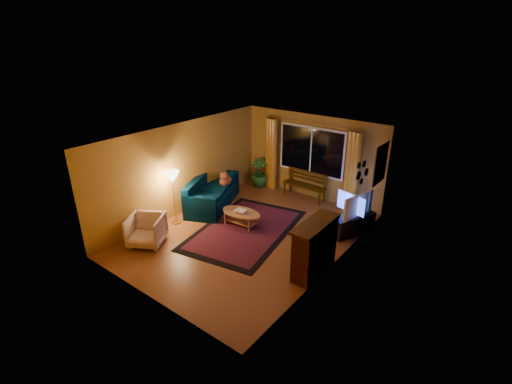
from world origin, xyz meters
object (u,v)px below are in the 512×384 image
Objects in this scene: sofa at (213,191)px; tv_console at (352,224)px; floor_lamp at (174,198)px; bench at (304,192)px; armchair at (146,229)px; coffee_table at (241,219)px.

tv_console is at bearing -10.42° from sofa.
floor_lamp reaches higher than tv_console.
armchair is (-1.59, -4.55, 0.20)m from bench.
armchair is at bearing -76.47° from floor_lamp.
tv_console is at bearing 12.63° from armchair.
bench is 1.22× the size of coffee_table.
tv_console is (3.87, 0.94, -0.20)m from sofa.
bench is at bearing 81.27° from coffee_table.
coffee_table is at bearing 28.68° from armchair.
floor_lamp is 1.20× the size of tv_console.
floor_lamp is (-1.86, -3.43, 0.51)m from bench.
armchair is at bearing -108.74° from sofa.
coffee_table is at bearing 31.85° from floor_lamp.
floor_lamp is (-0.27, 1.12, 0.32)m from armchair.
tv_console reaches higher than bench.
floor_lamp is at bearing -148.15° from coffee_table.
armchair is at bearing -120.55° from coffee_table.
coffee_table is at bearing -97.44° from bench.
armchair is at bearing -107.97° from bench.
coffee_table is 0.93× the size of tv_console.
tv_console is (3.64, 3.44, -0.15)m from armchair.
armchair reaches higher than bench.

